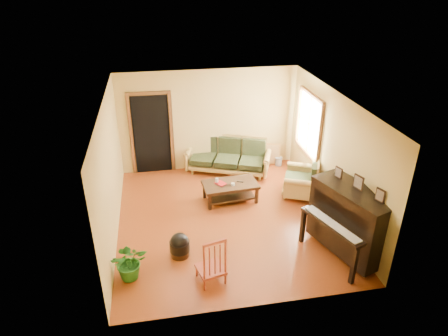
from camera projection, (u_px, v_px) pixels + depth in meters
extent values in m
plane|color=#67270D|center=(226.00, 218.00, 8.51)|extent=(5.00, 5.00, 0.00)
cube|color=black|center=(152.00, 135.00, 9.99)|extent=(1.08, 0.16, 2.05)
cube|color=white|center=(309.00, 124.00, 9.32)|extent=(0.12, 1.36, 1.46)
cube|color=#A17F3B|center=(228.00, 156.00, 10.21)|extent=(2.28, 1.59, 0.90)
cube|color=black|center=(230.00, 192.00, 9.06)|extent=(1.27, 0.76, 0.44)
cube|color=#A17F3B|center=(300.00, 177.00, 9.20)|extent=(1.15, 1.18, 0.91)
cube|color=black|center=(350.00, 222.00, 7.20)|extent=(1.36, 1.74, 1.35)
cylinder|color=black|center=(180.00, 247.00, 7.34)|extent=(0.45, 0.45, 0.35)
cube|color=maroon|center=(211.00, 258.00, 6.63)|extent=(0.54, 0.57, 0.94)
cube|color=#B6843C|center=(272.00, 154.00, 10.69)|extent=(0.47, 0.21, 0.62)
cylinder|color=#375CA6|center=(279.00, 161.00, 10.70)|extent=(0.20, 0.20, 0.23)
imported|color=#1F5E1A|center=(130.00, 262.00, 6.75)|extent=(0.66, 0.59, 0.67)
imported|color=maroon|center=(218.00, 185.00, 8.87)|extent=(0.29, 0.31, 0.02)
cylinder|color=silver|center=(217.00, 181.00, 8.94)|extent=(0.09, 0.09, 0.12)
cylinder|color=white|center=(233.00, 184.00, 8.86)|extent=(0.11, 0.11, 0.06)
cube|color=black|center=(240.00, 182.00, 9.01)|extent=(0.15, 0.10, 0.01)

